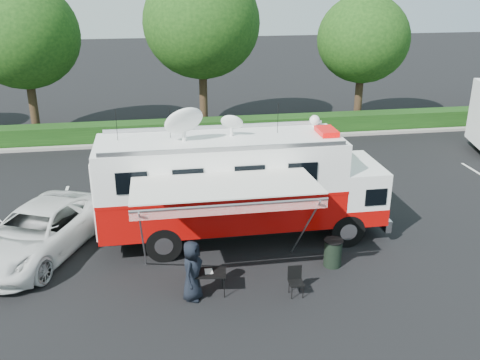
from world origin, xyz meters
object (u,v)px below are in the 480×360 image
object	(u,v)px
command_truck	(240,185)
folding_table	(211,274)
trash_bin	(333,253)
white_suv	(41,253)

from	to	relation	value
command_truck	folding_table	distance (m)	3.76
trash_bin	folding_table	bearing A→B (deg)	-165.80
folding_table	trash_bin	bearing A→B (deg)	14.20
command_truck	folding_table	bearing A→B (deg)	-112.53
folding_table	trash_bin	xyz separation A→B (m)	(3.86, 0.98, -0.23)
command_truck	trash_bin	size ratio (longest dim) A/B	10.74
white_suv	command_truck	bearing A→B (deg)	24.57
folding_table	trash_bin	size ratio (longest dim) A/B	1.04
folding_table	trash_bin	distance (m)	3.99
command_truck	white_suv	xyz separation A→B (m)	(-6.49, -0.06, -1.93)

